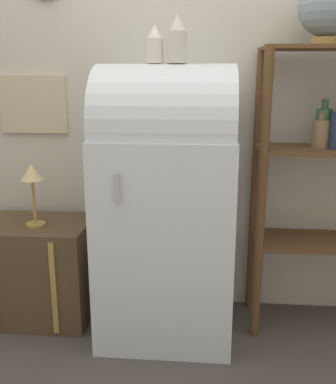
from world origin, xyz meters
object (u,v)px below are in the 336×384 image
Objects in this scene: vase_left at (155,46)px; vase_center at (177,40)px; globe at (328,7)px; desk_lamp at (32,180)px; suitcase_trunk at (38,270)px; refrigerator at (166,200)px.

vase_left is 0.12m from vase_center.
desk_lamp is (-1.55, -0.10, -0.89)m from globe.
vase_left is 0.99m from desk_lamp.
desk_lamp is (-0.69, 0.01, -0.70)m from vase_left.
desk_lamp is at bearing 179.15° from vase_left.
globe is at bearing 1.78° from suitcase_trunk.
vase_left is at bearing 173.28° from vase_center.
vase_left is at bearing 175.62° from refrigerator.
globe is 0.77m from vase_center.
vase_center is 1.08m from desk_lamp.
globe is at bearing 7.16° from vase_left.
vase_left is at bearing -4.66° from suitcase_trunk.
vase_left reaches higher than suitcase_trunk.
globe is 1.44× the size of vase_center.
vase_center is at bearing -1.68° from desk_lamp.
suitcase_trunk is 1.54m from vase_center.
suitcase_trunk is 1.85× the size of globe.
refrigerator is at bearing -4.38° from vase_left.
globe reaches higher than refrigerator.
vase_left is 0.52× the size of desk_lamp.
vase_left is (-0.86, -0.11, -0.19)m from globe.
vase_center is at bearing -170.76° from globe.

